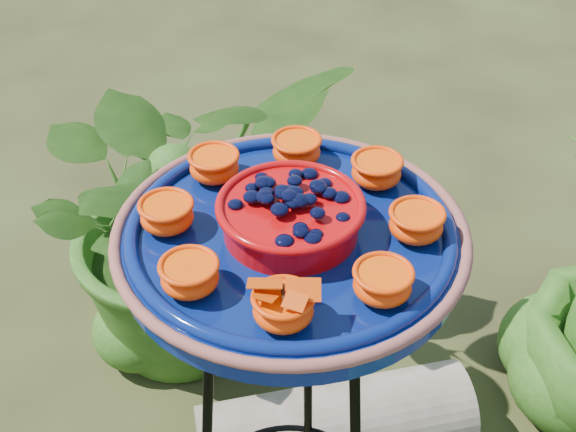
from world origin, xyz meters
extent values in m
torus|color=black|center=(0.06, -0.15, 0.97)|extent=(0.28, 0.28, 0.02)
cylinder|color=black|center=(0.06, 0.01, 0.49)|extent=(0.02, 0.09, 0.97)
cylinder|color=#07185A|center=(0.06, -0.15, 1.01)|extent=(0.50, 0.50, 0.04)
torus|color=#914D41|center=(0.06, -0.15, 1.03)|extent=(0.52, 0.52, 0.02)
torus|color=#07185A|center=(0.06, -0.15, 1.03)|extent=(0.48, 0.48, 0.02)
cylinder|color=#B50608|center=(0.06, -0.15, 1.05)|extent=(0.20, 0.20, 0.05)
torus|color=#B50608|center=(0.06, -0.15, 1.08)|extent=(0.21, 0.21, 0.01)
ellipsoid|color=black|center=(0.06, -0.15, 1.08)|extent=(0.17, 0.17, 0.04)
ellipsoid|color=#F93C02|center=(0.24, -0.12, 1.05)|extent=(0.08, 0.08, 0.04)
cylinder|color=orange|center=(0.24, -0.12, 1.07)|extent=(0.07, 0.07, 0.01)
ellipsoid|color=#F93C02|center=(0.16, 0.00, 1.05)|extent=(0.08, 0.08, 0.04)
cylinder|color=orange|center=(0.16, 0.00, 1.07)|extent=(0.07, 0.07, 0.01)
ellipsoid|color=#F93C02|center=(0.03, 0.03, 1.05)|extent=(0.08, 0.08, 0.04)
cylinder|color=orange|center=(0.03, 0.03, 1.07)|extent=(0.07, 0.07, 0.01)
ellipsoid|color=#F93C02|center=(-0.08, -0.05, 1.05)|extent=(0.08, 0.08, 0.04)
cylinder|color=orange|center=(-0.08, -0.05, 1.07)|extent=(0.07, 0.07, 0.01)
ellipsoid|color=#F93C02|center=(-0.11, -0.18, 1.05)|extent=(0.08, 0.08, 0.04)
cylinder|color=orange|center=(-0.11, -0.18, 1.07)|extent=(0.07, 0.07, 0.01)
ellipsoid|color=#F93C02|center=(-0.04, -0.30, 1.05)|extent=(0.08, 0.08, 0.04)
cylinder|color=orange|center=(-0.04, -0.30, 1.07)|extent=(0.07, 0.07, 0.01)
ellipsoid|color=#F93C02|center=(0.09, -0.32, 1.05)|extent=(0.08, 0.08, 0.04)
cylinder|color=orange|center=(0.09, -0.32, 1.07)|extent=(0.07, 0.07, 0.01)
ellipsoid|color=#F93C02|center=(0.21, -0.25, 1.05)|extent=(0.08, 0.08, 0.04)
cylinder|color=orange|center=(0.21, -0.25, 1.07)|extent=(0.07, 0.07, 0.01)
cylinder|color=black|center=(0.09, -0.32, 1.08)|extent=(0.02, 0.03, 0.00)
cube|color=#FF4905|center=(0.07, -0.32, 1.08)|extent=(0.05, 0.04, 0.01)
cube|color=#FF4905|center=(0.12, -0.32, 1.08)|extent=(0.05, 0.04, 0.01)
cylinder|color=tan|center=(0.09, 0.21, 0.11)|extent=(0.70, 0.50, 0.22)
imported|color=#234F15|center=(-0.41, 0.55, 0.46)|extent=(1.07, 1.09, 0.91)
camera|label=1|loc=(0.27, -1.02, 1.77)|focal=50.00mm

